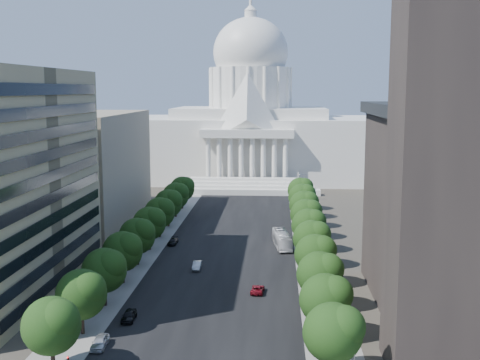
% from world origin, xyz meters
% --- Properties ---
extents(road_asphalt, '(30.00, 260.00, 0.01)m').
position_xyz_m(road_asphalt, '(0.00, 90.00, 0.00)').
color(road_asphalt, black).
rests_on(road_asphalt, ground).
extents(sidewalk_left, '(8.00, 260.00, 0.02)m').
position_xyz_m(sidewalk_left, '(-19.00, 90.00, 0.00)').
color(sidewalk_left, gray).
rests_on(sidewalk_left, ground).
extents(sidewalk_right, '(8.00, 260.00, 0.02)m').
position_xyz_m(sidewalk_right, '(19.00, 90.00, 0.00)').
color(sidewalk_right, gray).
rests_on(sidewalk_right, ground).
extents(capitol, '(120.00, 56.00, 73.00)m').
position_xyz_m(capitol, '(0.00, 184.89, 20.01)').
color(capitol, white).
rests_on(capitol, ground).
extents(office_block_left_far, '(38.00, 52.00, 30.00)m').
position_xyz_m(office_block_left_far, '(-48.00, 100.00, 15.00)').
color(office_block_left_far, gray).
rests_on(office_block_left_far, ground).
extents(tree_l_a, '(7.79, 7.60, 9.97)m').
position_xyz_m(tree_l_a, '(-17.66, 11.81, 6.45)').
color(tree_l_a, '#33261C').
rests_on(tree_l_a, ground).
extents(tree_l_b, '(7.79, 7.60, 9.97)m').
position_xyz_m(tree_l_b, '(-17.66, 23.81, 6.45)').
color(tree_l_b, '#33261C').
rests_on(tree_l_b, ground).
extents(tree_l_c, '(7.79, 7.60, 9.97)m').
position_xyz_m(tree_l_c, '(-17.66, 35.81, 6.45)').
color(tree_l_c, '#33261C').
rests_on(tree_l_c, ground).
extents(tree_l_d, '(7.79, 7.60, 9.97)m').
position_xyz_m(tree_l_d, '(-17.66, 47.81, 6.45)').
color(tree_l_d, '#33261C').
rests_on(tree_l_d, ground).
extents(tree_l_e, '(7.79, 7.60, 9.97)m').
position_xyz_m(tree_l_e, '(-17.66, 59.81, 6.45)').
color(tree_l_e, '#33261C').
rests_on(tree_l_e, ground).
extents(tree_l_f, '(7.79, 7.60, 9.97)m').
position_xyz_m(tree_l_f, '(-17.66, 71.81, 6.45)').
color(tree_l_f, '#33261C').
rests_on(tree_l_f, ground).
extents(tree_l_g, '(7.79, 7.60, 9.97)m').
position_xyz_m(tree_l_g, '(-17.66, 83.81, 6.45)').
color(tree_l_g, '#33261C').
rests_on(tree_l_g, ground).
extents(tree_l_h, '(7.79, 7.60, 9.97)m').
position_xyz_m(tree_l_h, '(-17.66, 95.81, 6.45)').
color(tree_l_h, '#33261C').
rests_on(tree_l_h, ground).
extents(tree_l_i, '(7.79, 7.60, 9.97)m').
position_xyz_m(tree_l_i, '(-17.66, 107.81, 6.45)').
color(tree_l_i, '#33261C').
rests_on(tree_l_i, ground).
extents(tree_l_j, '(7.79, 7.60, 9.97)m').
position_xyz_m(tree_l_j, '(-17.66, 119.81, 6.45)').
color(tree_l_j, '#33261C').
rests_on(tree_l_j, ground).
extents(tree_r_a, '(7.79, 7.60, 9.97)m').
position_xyz_m(tree_r_a, '(18.34, 11.81, 6.45)').
color(tree_r_a, '#33261C').
rests_on(tree_r_a, ground).
extents(tree_r_b, '(7.79, 7.60, 9.97)m').
position_xyz_m(tree_r_b, '(18.34, 23.81, 6.45)').
color(tree_r_b, '#33261C').
rests_on(tree_r_b, ground).
extents(tree_r_c, '(7.79, 7.60, 9.97)m').
position_xyz_m(tree_r_c, '(18.34, 35.81, 6.45)').
color(tree_r_c, '#33261C').
rests_on(tree_r_c, ground).
extents(tree_r_d, '(7.79, 7.60, 9.97)m').
position_xyz_m(tree_r_d, '(18.34, 47.81, 6.45)').
color(tree_r_d, '#33261C').
rests_on(tree_r_d, ground).
extents(tree_r_e, '(7.79, 7.60, 9.97)m').
position_xyz_m(tree_r_e, '(18.34, 59.81, 6.45)').
color(tree_r_e, '#33261C').
rests_on(tree_r_e, ground).
extents(tree_r_f, '(7.79, 7.60, 9.97)m').
position_xyz_m(tree_r_f, '(18.34, 71.81, 6.45)').
color(tree_r_f, '#33261C').
rests_on(tree_r_f, ground).
extents(tree_r_g, '(7.79, 7.60, 9.97)m').
position_xyz_m(tree_r_g, '(18.34, 83.81, 6.45)').
color(tree_r_g, '#33261C').
rests_on(tree_r_g, ground).
extents(tree_r_h, '(7.79, 7.60, 9.97)m').
position_xyz_m(tree_r_h, '(18.34, 95.81, 6.45)').
color(tree_r_h, '#33261C').
rests_on(tree_r_h, ground).
extents(tree_r_i, '(7.79, 7.60, 9.97)m').
position_xyz_m(tree_r_i, '(18.34, 107.81, 6.45)').
color(tree_r_i, '#33261C').
rests_on(tree_r_i, ground).
extents(tree_r_j, '(7.79, 7.60, 9.97)m').
position_xyz_m(tree_r_j, '(18.34, 119.81, 6.45)').
color(tree_r_j, '#33261C').
rests_on(tree_r_j, ground).
extents(streetlight_a, '(2.61, 0.44, 9.00)m').
position_xyz_m(streetlight_a, '(19.90, 10.00, 5.82)').
color(streetlight_a, gray).
rests_on(streetlight_a, ground).
extents(streetlight_b, '(2.61, 0.44, 9.00)m').
position_xyz_m(streetlight_b, '(19.90, 35.00, 5.82)').
color(streetlight_b, gray).
rests_on(streetlight_b, ground).
extents(streetlight_c, '(2.61, 0.44, 9.00)m').
position_xyz_m(streetlight_c, '(19.90, 60.00, 5.82)').
color(streetlight_c, gray).
rests_on(streetlight_c, ground).
extents(streetlight_d, '(2.61, 0.44, 9.00)m').
position_xyz_m(streetlight_d, '(19.90, 85.00, 5.82)').
color(streetlight_d, gray).
rests_on(streetlight_d, ground).
extents(streetlight_e, '(2.61, 0.44, 9.00)m').
position_xyz_m(streetlight_e, '(19.90, 110.00, 5.82)').
color(streetlight_e, gray).
rests_on(streetlight_e, ground).
extents(streetlight_f, '(2.61, 0.44, 9.00)m').
position_xyz_m(streetlight_f, '(19.90, 135.00, 5.82)').
color(streetlight_f, gray).
rests_on(streetlight_f, ground).
extents(car_dark_a, '(2.04, 4.83, 1.63)m').
position_xyz_m(car_dark_a, '(-12.35, 29.58, 0.81)').
color(car_dark_a, black).
rests_on(car_dark_a, ground).
extents(car_silver, '(1.66, 4.69, 1.54)m').
position_xyz_m(car_silver, '(-5.19, 57.60, 0.77)').
color(car_silver, '#B3B7BB').
rests_on(car_silver, ground).
extents(car_red, '(2.59, 4.95, 1.33)m').
position_xyz_m(car_red, '(7.58, 43.93, 0.66)').
color(car_red, maroon).
rests_on(car_red, ground).
extents(car_dark_b, '(2.15, 4.84, 1.38)m').
position_xyz_m(car_dark_b, '(-13.50, 76.85, 0.69)').
color(car_dark_b, black).
rests_on(car_dark_b, ground).
extents(car_parked, '(2.07, 4.90, 1.65)m').
position_xyz_m(car_parked, '(-14.00, 19.33, 0.83)').
color(car_parked, '#B9BBC2').
rests_on(car_parked, ground).
extents(city_bus, '(4.75, 13.23, 3.60)m').
position_xyz_m(city_bus, '(12.23, 76.13, 1.80)').
color(city_bus, silver).
rests_on(city_bus, ground).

